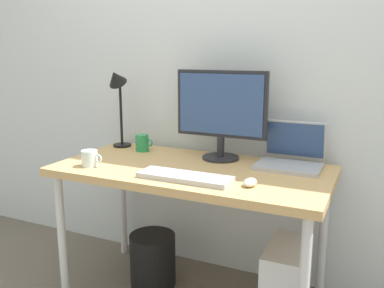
{
  "coord_description": "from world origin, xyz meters",
  "views": [
    {
      "loc": [
        0.85,
        -1.84,
        1.32
      ],
      "look_at": [
        0.0,
        0.0,
        0.86
      ],
      "focal_mm": 38.73,
      "sensor_mm": 36.0,
      "label": 1
    }
  ],
  "objects_px": {
    "keyboard": "(185,177)",
    "wastebasket": "(153,259)",
    "coffee_mug": "(142,143)",
    "computer_tower": "(286,286)",
    "monitor": "(221,110)",
    "desk": "(192,179)",
    "mouse": "(250,182)",
    "glass_cup": "(90,158)",
    "laptop": "(291,155)",
    "desk_lamp": "(117,90)"
  },
  "relations": [
    {
      "from": "desk_lamp",
      "to": "glass_cup",
      "type": "bearing_deg",
      "value": -75.13
    },
    {
      "from": "glass_cup",
      "to": "wastebasket",
      "type": "bearing_deg",
      "value": 47.7
    },
    {
      "from": "desk",
      "to": "desk_lamp",
      "type": "xyz_separation_m",
      "value": [
        -0.59,
        0.21,
        0.41
      ]
    },
    {
      "from": "desk_lamp",
      "to": "monitor",
      "type": "bearing_deg",
      "value": -0.08
    },
    {
      "from": "keyboard",
      "to": "mouse",
      "type": "relative_size",
      "value": 4.89
    },
    {
      "from": "keyboard",
      "to": "glass_cup",
      "type": "xyz_separation_m",
      "value": [
        -0.54,
        -0.0,
        0.03
      ]
    },
    {
      "from": "monitor",
      "to": "keyboard",
      "type": "relative_size",
      "value": 1.14
    },
    {
      "from": "mouse",
      "to": "coffee_mug",
      "type": "bearing_deg",
      "value": 155.0
    },
    {
      "from": "mouse",
      "to": "wastebasket",
      "type": "relative_size",
      "value": 0.3
    },
    {
      "from": "desk",
      "to": "coffee_mug",
      "type": "xyz_separation_m",
      "value": [
        -0.41,
        0.19,
        0.12
      ]
    },
    {
      "from": "laptop",
      "to": "wastebasket",
      "type": "xyz_separation_m",
      "value": [
        -0.71,
        -0.2,
        -0.65
      ]
    },
    {
      "from": "desk",
      "to": "desk_lamp",
      "type": "distance_m",
      "value": 0.75
    },
    {
      "from": "glass_cup",
      "to": "computer_tower",
      "type": "xyz_separation_m",
      "value": [
        0.99,
        0.18,
        -0.57
      ]
    },
    {
      "from": "desk",
      "to": "desk_lamp",
      "type": "relative_size",
      "value": 2.83
    },
    {
      "from": "desk",
      "to": "keyboard",
      "type": "distance_m",
      "value": 0.23
    },
    {
      "from": "laptop",
      "to": "keyboard",
      "type": "height_order",
      "value": "laptop"
    },
    {
      "from": "laptop",
      "to": "wastebasket",
      "type": "relative_size",
      "value": 1.07
    },
    {
      "from": "keyboard",
      "to": "wastebasket",
      "type": "xyz_separation_m",
      "value": [
        -0.32,
        0.24,
        -0.6
      ]
    },
    {
      "from": "desk",
      "to": "laptop",
      "type": "distance_m",
      "value": 0.52
    },
    {
      "from": "mouse",
      "to": "coffee_mug",
      "type": "xyz_separation_m",
      "value": [
        -0.77,
        0.36,
        0.03
      ]
    },
    {
      "from": "desk",
      "to": "laptop",
      "type": "height_order",
      "value": "laptop"
    },
    {
      "from": "mouse",
      "to": "computer_tower",
      "type": "bearing_deg",
      "value": 43.8
    },
    {
      "from": "laptop",
      "to": "keyboard",
      "type": "bearing_deg",
      "value": -131.98
    },
    {
      "from": "desk_lamp",
      "to": "computer_tower",
      "type": "height_order",
      "value": "desk_lamp"
    },
    {
      "from": "mouse",
      "to": "glass_cup",
      "type": "relative_size",
      "value": 0.76
    },
    {
      "from": "laptop",
      "to": "wastebasket",
      "type": "distance_m",
      "value": 0.98
    },
    {
      "from": "desk",
      "to": "coffee_mug",
      "type": "distance_m",
      "value": 0.47
    },
    {
      "from": "desk_lamp",
      "to": "wastebasket",
      "type": "relative_size",
      "value": 1.62
    },
    {
      "from": "glass_cup",
      "to": "wastebasket",
      "type": "distance_m",
      "value": 0.71
    },
    {
      "from": "monitor",
      "to": "wastebasket",
      "type": "relative_size",
      "value": 1.67
    },
    {
      "from": "monitor",
      "to": "desk",
      "type": "bearing_deg",
      "value": -108.91
    },
    {
      "from": "desk_lamp",
      "to": "glass_cup",
      "type": "xyz_separation_m",
      "value": [
        0.11,
        -0.42,
        -0.31
      ]
    },
    {
      "from": "monitor",
      "to": "desk_lamp",
      "type": "xyz_separation_m",
      "value": [
        -0.66,
        0.0,
        0.08
      ]
    },
    {
      "from": "desk_lamp",
      "to": "mouse",
      "type": "distance_m",
      "value": 1.07
    },
    {
      "from": "keyboard",
      "to": "glass_cup",
      "type": "distance_m",
      "value": 0.54
    },
    {
      "from": "glass_cup",
      "to": "monitor",
      "type": "bearing_deg",
      "value": 37.17
    },
    {
      "from": "keyboard",
      "to": "coffee_mug",
      "type": "relative_size",
      "value": 3.94
    },
    {
      "from": "monitor",
      "to": "laptop",
      "type": "distance_m",
      "value": 0.43
    },
    {
      "from": "monitor",
      "to": "glass_cup",
      "type": "bearing_deg",
      "value": -142.83
    },
    {
      "from": "glass_cup",
      "to": "mouse",
      "type": "bearing_deg",
      "value": 2.64
    },
    {
      "from": "wastebasket",
      "to": "laptop",
      "type": "bearing_deg",
      "value": 15.64
    },
    {
      "from": "laptop",
      "to": "coffee_mug",
      "type": "relative_size",
      "value": 2.86
    },
    {
      "from": "monitor",
      "to": "keyboard",
      "type": "height_order",
      "value": "monitor"
    },
    {
      "from": "keyboard",
      "to": "coffee_mug",
      "type": "bearing_deg",
      "value": 139.81
    },
    {
      "from": "keyboard",
      "to": "coffee_mug",
      "type": "distance_m",
      "value": 0.61
    },
    {
      "from": "monitor",
      "to": "glass_cup",
      "type": "xyz_separation_m",
      "value": [
        -0.55,
        -0.42,
        -0.23
      ]
    },
    {
      "from": "desk",
      "to": "wastebasket",
      "type": "relative_size",
      "value": 4.59
    },
    {
      "from": "coffee_mug",
      "to": "computer_tower",
      "type": "relative_size",
      "value": 0.27
    },
    {
      "from": "monitor",
      "to": "computer_tower",
      "type": "relative_size",
      "value": 1.2
    },
    {
      "from": "laptop",
      "to": "computer_tower",
      "type": "bearing_deg",
      "value": -76.65
    }
  ]
}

